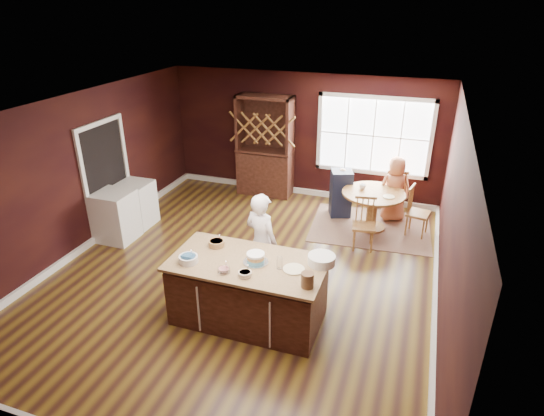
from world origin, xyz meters
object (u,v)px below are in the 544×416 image
(chair_east, at_px, (419,211))
(dryer, at_px, (137,204))
(chair_south, at_px, (364,224))
(dining_table, at_px, (373,203))
(washer, at_px, (116,216))
(kitchen_island, at_px, (248,292))
(layer_cake, at_px, (256,258))
(high_chair, at_px, (341,192))
(seated_woman, at_px, (395,189))
(hutch, at_px, (265,146))
(baker, at_px, (262,242))
(chair_north, at_px, (394,192))
(toddler, at_px, (339,178))

(chair_east, xyz_separation_m, dryer, (-5.23, -1.34, -0.04))
(chair_east, height_order, chair_south, chair_east)
(dining_table, xyz_separation_m, washer, (-4.38, -1.98, -0.07))
(dining_table, bearing_deg, chair_east, 0.20)
(kitchen_island, bearing_deg, layer_cake, 10.95)
(kitchen_island, height_order, dining_table, kitchen_island)
(chair_east, relative_size, high_chair, 0.96)
(dining_table, distance_m, high_chair, 0.79)
(kitchen_island, bearing_deg, chair_east, 58.06)
(chair_south, xyz_separation_m, seated_woman, (0.38, 1.36, 0.19))
(layer_cake, distance_m, high_chair, 3.75)
(seated_woman, height_order, washer, seated_woman)
(kitchen_island, xyz_separation_m, dining_table, (1.23, 3.33, 0.10))
(kitchen_island, distance_m, chair_east, 3.93)
(hutch, bearing_deg, kitchen_island, -73.16)
(hutch, bearing_deg, chair_south, -35.75)
(dining_table, xyz_separation_m, baker, (-1.32, -2.55, 0.25))
(hutch, xyz_separation_m, dryer, (-1.84, -2.30, -0.67))
(baker, height_order, chair_east, baker)
(chair_east, relative_size, chair_north, 0.93)
(chair_east, distance_m, hutch, 3.57)
(kitchen_island, xyz_separation_m, toddler, (0.48, 3.68, 0.37))
(chair_east, bearing_deg, dryer, 115.40)
(chair_south, bearing_deg, hutch, 135.08)
(chair_north, height_order, washer, chair_north)
(chair_north, bearing_deg, hutch, -15.51)
(kitchen_island, xyz_separation_m, baker, (-0.09, 0.78, 0.35))
(chair_east, bearing_deg, dining_table, 101.21)
(toddler, bearing_deg, dryer, -155.05)
(seated_woman, xyz_separation_m, dryer, (-4.72, -1.86, -0.22))
(dining_table, bearing_deg, washer, -155.69)
(chair_east, distance_m, chair_south, 1.22)
(high_chair, height_order, hutch, hutch)
(toddler, bearing_deg, washer, -147.31)
(toddler, distance_m, washer, 4.32)
(seated_woman, xyz_separation_m, hutch, (-2.88, 0.44, 0.45))
(toddler, height_order, hutch, hutch)
(high_chair, bearing_deg, hutch, 142.89)
(layer_cake, xyz_separation_m, high_chair, (0.43, 3.69, -0.48))
(baker, distance_m, hutch, 3.73)
(kitchen_island, bearing_deg, seated_woman, 67.77)
(layer_cake, distance_m, chair_east, 3.89)
(high_chair, bearing_deg, chair_north, -0.64)
(chair_south, xyz_separation_m, high_chair, (-0.66, 1.21, 0.03))
(chair_south, bearing_deg, dryer, 177.41)
(high_chair, distance_m, dryer, 4.07)
(kitchen_island, height_order, toddler, toddler)
(kitchen_island, height_order, layer_cake, layer_cake)
(hutch, height_order, dryer, hutch)
(seated_woman, distance_m, toddler, 1.12)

